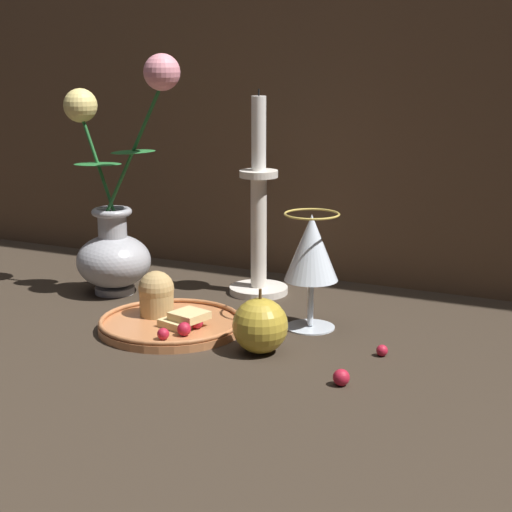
% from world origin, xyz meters
% --- Properties ---
extents(ground_plane, '(2.40, 2.40, 0.00)m').
position_xyz_m(ground_plane, '(0.00, 0.00, 0.00)').
color(ground_plane, '#33281E').
rests_on(ground_plane, ground).
extents(vase, '(0.20, 0.11, 0.35)m').
position_xyz_m(vase, '(-0.21, 0.07, 0.10)').
color(vase, '#A3A3A8').
rests_on(vase, ground_plane).
extents(plate_with_pastries, '(0.19, 0.19, 0.07)m').
position_xyz_m(plate_with_pastries, '(-0.06, -0.04, 0.02)').
color(plate_with_pastries, '#B77042').
rests_on(plate_with_pastries, ground_plane).
extents(wine_glass, '(0.07, 0.07, 0.15)m').
position_xyz_m(wine_glass, '(0.11, 0.05, 0.10)').
color(wine_glass, silver).
rests_on(wine_glass, ground_plane).
extents(candlestick, '(0.09, 0.09, 0.30)m').
position_xyz_m(candlestick, '(-0.02, 0.17, 0.11)').
color(candlestick, silver).
rests_on(candlestick, ground_plane).
extents(apple_beside_vase, '(0.07, 0.07, 0.08)m').
position_xyz_m(apple_beside_vase, '(0.09, -0.07, 0.03)').
color(apple_beside_vase, '#B2932D').
rests_on(apple_beside_vase, ground_plane).
extents(berry_near_plate, '(0.02, 0.02, 0.02)m').
position_xyz_m(berry_near_plate, '(0.22, -0.12, 0.01)').
color(berry_near_plate, '#AD192D').
rests_on(berry_near_plate, ground_plane).
extents(berry_front_center, '(0.01, 0.01, 0.01)m').
position_xyz_m(berry_front_center, '(0.23, -0.01, 0.01)').
color(berry_front_center, '#AD192D').
rests_on(berry_front_center, ground_plane).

